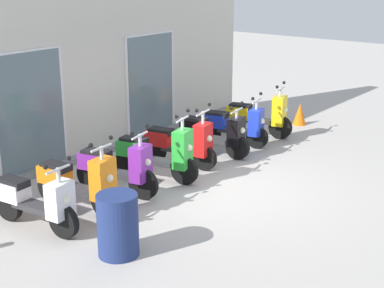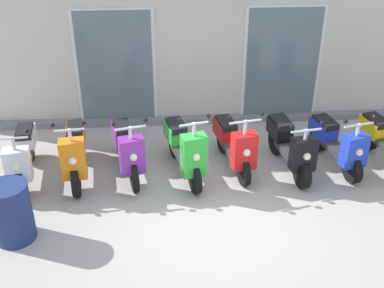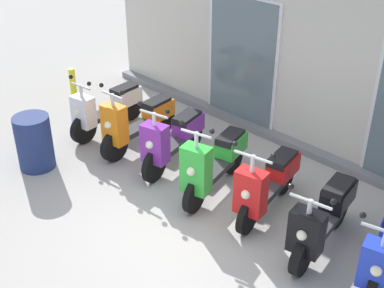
# 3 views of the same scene
# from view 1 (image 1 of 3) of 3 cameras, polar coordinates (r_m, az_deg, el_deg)

# --- Properties ---
(ground_plane) EXTENTS (40.00, 40.00, 0.00)m
(ground_plane) POSITION_cam_1_polar(r_m,az_deg,el_deg) (10.22, 2.11, -4.09)
(ground_plane) COLOR #A8A39E
(storefront_facade) EXTENTS (9.64, 0.50, 4.10)m
(storefront_facade) POSITION_cam_1_polar(r_m,az_deg,el_deg) (11.72, -10.10, 8.51)
(storefront_facade) COLOR beige
(storefront_facade) RESTS_ON ground_plane
(scooter_white) EXTENTS (0.54, 1.63, 1.16)m
(scooter_white) POSITION_cam_1_polar(r_m,az_deg,el_deg) (8.75, -15.24, -5.37)
(scooter_white) COLOR black
(scooter_white) RESTS_ON ground_plane
(scooter_orange) EXTENTS (0.55, 1.66, 1.26)m
(scooter_orange) POSITION_cam_1_polar(r_m,az_deg,el_deg) (9.21, -11.10, -3.74)
(scooter_orange) COLOR black
(scooter_orange) RESTS_ON ground_plane
(scooter_purple) EXTENTS (0.67, 1.55, 1.23)m
(scooter_purple) POSITION_cam_1_polar(r_m,az_deg,el_deg) (9.73, -7.38, -2.24)
(scooter_purple) COLOR black
(scooter_purple) RESTS_ON ground_plane
(scooter_green) EXTENTS (0.71, 1.63, 1.32)m
(scooter_green) POSITION_cam_1_polar(r_m,az_deg,el_deg) (10.32, -3.40, -0.90)
(scooter_green) COLOR black
(scooter_green) RESTS_ON ground_plane
(scooter_red) EXTENTS (0.66, 1.55, 1.25)m
(scooter_red) POSITION_cam_1_polar(r_m,az_deg,el_deg) (11.02, -1.13, 0.15)
(scooter_red) COLOR black
(scooter_red) RESTS_ON ground_plane
(scooter_black) EXTENTS (0.63, 1.57, 1.13)m
(scooter_black) POSITION_cam_1_polar(r_m,az_deg,el_deg) (11.67, 2.15, 1.04)
(scooter_black) COLOR black
(scooter_black) RESTS_ON ground_plane
(scooter_blue) EXTENTS (0.71, 1.51, 1.16)m
(scooter_blue) POSITION_cam_1_polar(r_m,az_deg,el_deg) (12.34, 4.20, 1.90)
(scooter_blue) COLOR black
(scooter_blue) RESTS_ON ground_plane
(scooter_yellow) EXTENTS (0.71, 1.59, 1.25)m
(scooter_yellow) POSITION_cam_1_polar(r_m,az_deg,el_deg) (13.05, 6.59, 2.80)
(scooter_yellow) COLOR black
(scooter_yellow) RESTS_ON ground_plane
(traffic_cone) EXTENTS (0.32, 0.32, 0.52)m
(traffic_cone) POSITION_cam_1_polar(r_m,az_deg,el_deg) (14.20, 10.56, 2.91)
(traffic_cone) COLOR orange
(traffic_cone) RESTS_ON ground_plane
(trash_bin) EXTENTS (0.55, 0.55, 0.86)m
(trash_bin) POSITION_cam_1_polar(r_m,az_deg,el_deg) (7.79, -7.32, -7.92)
(trash_bin) COLOR navy
(trash_bin) RESTS_ON ground_plane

